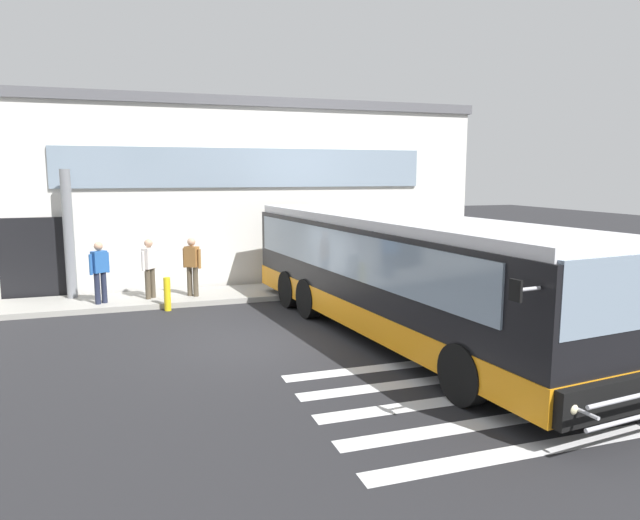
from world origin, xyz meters
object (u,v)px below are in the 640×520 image
Objects in this scene: safety_bollard_yellow at (167,294)px; passenger_at_curb_edge at (192,264)px; bus_main_foreground at (400,278)px; passenger_near_column at (100,269)px; passenger_by_doorway at (149,266)px; entry_support_column at (69,234)px.

passenger_at_curb_edge is at bearing 51.06° from safety_bollard_yellow.
passenger_near_column is (-6.45, 4.93, -0.26)m from bus_main_foreground.
bus_main_foreground is at bearing -45.14° from passenger_by_doorway.
passenger_at_curb_edge is 1.86× the size of safety_bollard_yellow.
passenger_near_column and passenger_at_curb_edge have the same top height.
entry_support_column is at bearing 144.06° from safety_bollard_yellow.
passenger_near_column is 1.31m from passenger_by_doorway.
passenger_by_doorway is at bearing 10.89° from passenger_near_column.
passenger_by_doorway is at bearing 134.86° from bus_main_foreground.
passenger_by_doorway is at bearing 111.04° from safety_bollard_yellow.
passenger_by_doorway is 1.00× the size of passenger_at_curb_edge.
bus_main_foreground is at bearing -41.13° from safety_bollard_yellow.
passenger_at_curb_edge is at bearing -14.60° from entry_support_column.
entry_support_column is 2.39m from passenger_by_doorway.
entry_support_column is 2.15× the size of passenger_by_doorway.
bus_main_foreground reaches higher than passenger_at_curb_edge.
entry_support_column is at bearing 159.56° from passenger_by_doorway.
bus_main_foreground is 7.03× the size of passenger_near_column.
bus_main_foreground is (7.25, -5.96, -0.61)m from entry_support_column.
entry_support_column is 1.57m from passenger_near_column.
passenger_by_doorway reaches higher than safety_bollard_yellow.
entry_support_column is 9.40m from bus_main_foreground.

